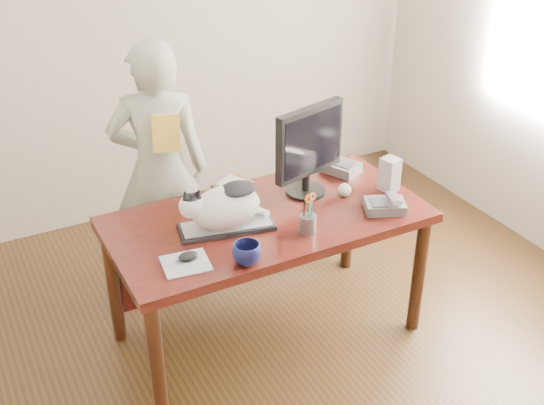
% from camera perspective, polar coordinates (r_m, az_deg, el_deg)
% --- Properties ---
extents(room, '(4.50, 4.50, 4.50)m').
position_cam_1_polar(room, '(2.69, 5.49, 4.20)').
color(room, black).
rests_on(room, ground).
extents(desk, '(1.60, 0.80, 0.75)m').
position_cam_1_polar(desk, '(3.57, -0.97, -2.57)').
color(desk, black).
rests_on(desk, ground).
extents(keyboard, '(0.49, 0.26, 0.03)m').
position_cam_1_polar(keyboard, '(3.32, -3.82, -2.01)').
color(keyboard, black).
rests_on(keyboard, desk).
extents(cat, '(0.46, 0.28, 0.26)m').
position_cam_1_polar(cat, '(3.26, -4.13, -0.29)').
color(cat, white).
rests_on(cat, keyboard).
extents(monitor, '(0.43, 0.26, 0.49)m').
position_cam_1_polar(monitor, '(3.51, 3.14, 4.71)').
color(monitor, black).
rests_on(monitor, desk).
extents(pen_cup, '(0.10, 0.10, 0.21)m').
position_cam_1_polar(pen_cup, '(3.27, 3.02, -1.63)').
color(pen_cup, gray).
rests_on(pen_cup, desk).
extents(mousepad, '(0.23, 0.22, 0.00)m').
position_cam_1_polar(mousepad, '(3.09, -7.23, -5.07)').
color(mousepad, silver).
rests_on(mousepad, desk).
extents(mouse, '(0.10, 0.07, 0.04)m').
position_cam_1_polar(mouse, '(3.10, -7.04, -4.49)').
color(mouse, black).
rests_on(mouse, mousepad).
extents(coffee_mug, '(0.18, 0.18, 0.10)m').
position_cam_1_polar(coffee_mug, '(3.05, -2.12, -4.29)').
color(coffee_mug, '#0D1137').
rests_on(coffee_mug, desk).
extents(phone, '(0.24, 0.22, 0.09)m').
position_cam_1_polar(phone, '(3.51, 9.48, -0.20)').
color(phone, '#5A595E').
rests_on(phone, desk).
extents(speaker, '(0.10, 0.11, 0.18)m').
position_cam_1_polar(speaker, '(3.68, 9.81, 2.34)').
color(speaker, '#A9A9AC').
rests_on(speaker, desk).
extents(baseball, '(0.07, 0.07, 0.07)m').
position_cam_1_polar(baseball, '(3.61, 6.09, 1.04)').
color(baseball, white).
rests_on(baseball, desk).
extents(book_stack, '(0.25, 0.22, 0.08)m').
position_cam_1_polar(book_stack, '(3.62, -3.36, 1.18)').
color(book_stack, '#4C1914').
rests_on(book_stack, desk).
extents(calculator, '(0.22, 0.24, 0.06)m').
position_cam_1_polar(calculator, '(3.87, 5.81, 2.95)').
color(calculator, '#5A595E').
rests_on(calculator, desk).
extents(person, '(0.65, 0.54, 1.52)m').
position_cam_1_polar(person, '(3.91, -9.38, 2.72)').
color(person, silver).
rests_on(person, ground).
extents(held_book, '(0.17, 0.13, 0.20)m').
position_cam_1_polar(held_book, '(3.64, -8.84, 5.74)').
color(held_book, yellow).
rests_on(held_book, person).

